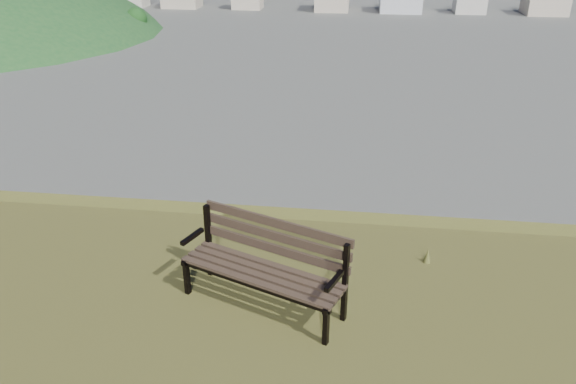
# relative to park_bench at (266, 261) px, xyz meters

# --- Properties ---
(park_bench) EXTENTS (1.71, 1.10, 0.86)m
(park_bench) POSITION_rel_park_bench_xyz_m (0.00, 0.00, 0.00)
(park_bench) COLOR #3A2B21
(park_bench) RESTS_ON hilltop_mesa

